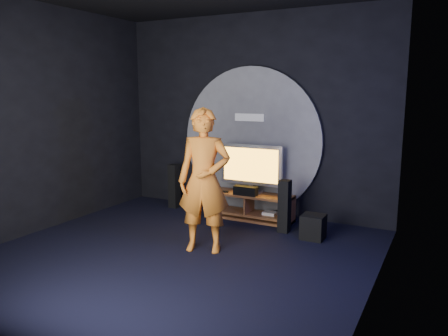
# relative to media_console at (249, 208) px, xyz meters

# --- Properties ---
(floor) EXTENTS (5.00, 5.00, 0.00)m
(floor) POSITION_rel_media_console_xyz_m (-0.17, -2.05, -0.19)
(floor) COLOR black
(floor) RESTS_ON ground
(back_wall) EXTENTS (5.00, 0.04, 3.50)m
(back_wall) POSITION_rel_media_console_xyz_m (-0.17, 0.45, 1.56)
(back_wall) COLOR black
(back_wall) RESTS_ON ground
(left_wall) EXTENTS (0.04, 5.00, 3.50)m
(left_wall) POSITION_rel_media_console_xyz_m (-2.67, -2.05, 1.56)
(left_wall) COLOR black
(left_wall) RESTS_ON ground
(right_wall) EXTENTS (0.04, 5.00, 3.50)m
(right_wall) POSITION_rel_media_console_xyz_m (2.33, -2.05, 1.56)
(right_wall) COLOR black
(right_wall) RESTS_ON ground
(wall_disc_panel) EXTENTS (2.60, 0.11, 2.60)m
(wall_disc_panel) POSITION_rel_media_console_xyz_m (-0.17, 0.39, 1.11)
(wall_disc_panel) COLOR #515156
(wall_disc_panel) RESTS_ON ground
(media_console) EXTENTS (1.53, 0.45, 0.45)m
(media_console) POSITION_rel_media_console_xyz_m (0.00, 0.00, 0.00)
(media_console) COLOR brown
(media_console) RESTS_ON ground
(tv) EXTENTS (1.12, 0.22, 0.83)m
(tv) POSITION_rel_media_console_xyz_m (-0.01, 0.07, 0.71)
(tv) COLOR silver
(tv) RESTS_ON media_console
(center_speaker) EXTENTS (0.40, 0.15, 0.15)m
(center_speaker) POSITION_rel_media_console_xyz_m (-0.01, -0.15, 0.33)
(center_speaker) COLOR black
(center_speaker) RESTS_ON media_console
(remote) EXTENTS (0.18, 0.05, 0.02)m
(remote) POSITION_rel_media_console_xyz_m (-0.44, -0.12, 0.27)
(remote) COLOR black
(remote) RESTS_ON media_console
(tower_speaker_left) EXTENTS (0.16, 0.18, 0.82)m
(tower_speaker_left) POSITION_rel_media_console_xyz_m (-1.57, 0.04, 0.22)
(tower_speaker_left) COLOR black
(tower_speaker_left) RESTS_ON ground
(tower_speaker_right) EXTENTS (0.16, 0.18, 0.82)m
(tower_speaker_right) POSITION_rel_media_console_xyz_m (0.77, -0.39, 0.22)
(tower_speaker_right) COLOR black
(tower_speaker_right) RESTS_ON ground
(subwoofer) EXTENTS (0.33, 0.33, 0.36)m
(subwoofer) POSITION_rel_media_console_xyz_m (1.27, -0.50, -0.01)
(subwoofer) COLOR black
(subwoofer) RESTS_ON ground
(player) EXTENTS (0.82, 0.66, 1.97)m
(player) POSITION_rel_media_console_xyz_m (0.07, -1.65, 0.79)
(player) COLOR #C6661B
(player) RESTS_ON ground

